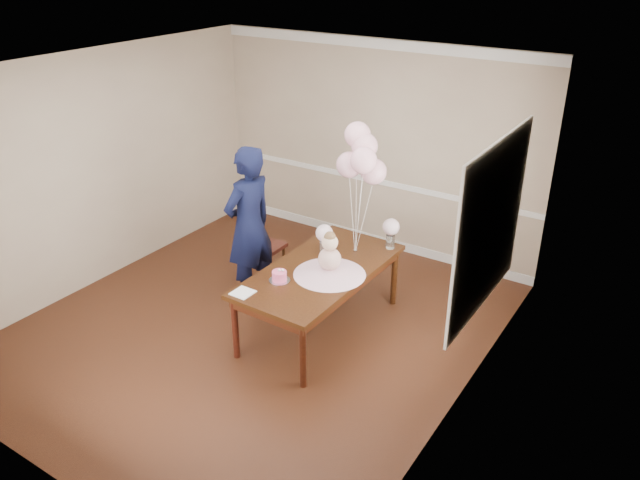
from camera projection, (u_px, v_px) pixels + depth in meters
The scene contains 52 objects.
floor at pixel (256, 326), 6.70m from camera, with size 4.50×5.00×0.00m, color black.
ceiling at pixel (243, 71), 5.52m from camera, with size 4.50×5.00×0.02m, color white.
wall_back at pixel (373, 147), 8.00m from camera, with size 4.50×0.02×2.70m, color tan.
wall_front at pixel (19, 333), 4.22m from camera, with size 4.50×0.02×2.70m, color tan.
wall_left at pixel (98, 169), 7.21m from camera, with size 0.02×5.00×2.70m, color tan.
wall_right at pixel (469, 271), 5.01m from camera, with size 0.02×5.00×2.70m, color tan.
chair_rail_trim at pixel (371, 180), 8.18m from camera, with size 4.50×0.02×0.07m, color white.
crown_molding at pixel (376, 43), 7.43m from camera, with size 4.50×0.02×0.12m, color silver.
baseboard_trim at pixel (369, 238), 8.55m from camera, with size 4.50×0.02×0.12m, color silver.
window_frame at pixel (491, 226), 5.31m from camera, with size 0.02×1.66×1.56m, color white.
window_blinds at pixel (489, 226), 5.32m from camera, with size 0.01×1.50×1.40m, color white.
dining_table_top at pixel (320, 271), 6.37m from camera, with size 0.96×1.93×0.05m, color black.
table_apron at pixel (320, 277), 6.40m from camera, with size 0.87×1.83×0.10m, color black.
table_leg_fl at pixel (235, 328), 6.07m from camera, with size 0.07×0.07×0.67m, color black.
table_leg_fr at pixel (303, 356), 5.67m from camera, with size 0.07×0.07×0.67m, color black.
table_leg_bl at pixel (334, 258), 7.39m from camera, with size 0.07×0.07×0.67m, color black.
table_leg_br at pixel (394, 277), 6.99m from camera, with size 0.07×0.07×0.67m, color black.
baby_skirt at pixel (330, 270), 6.23m from camera, with size 0.73×0.73×0.10m, color #DCA2B5.
baby_torso at pixel (330, 259), 6.18m from camera, with size 0.23×0.23×0.23m, color pink.
baby_head at pixel (330, 242), 6.10m from camera, with size 0.16×0.16×0.16m, color beige.
baby_hair at pixel (330, 237), 6.07m from camera, with size 0.12×0.12×0.12m, color brown.
cake_platter at pixel (280, 280), 6.13m from camera, with size 0.21×0.21×0.01m, color #B9BABE.
birthday_cake at pixel (279, 276), 6.11m from camera, with size 0.14×0.14×0.10m, color #EC4A80.
cake_flower_a at pixel (279, 270), 6.08m from camera, with size 0.03×0.03×0.03m, color white.
cake_flower_b at pixel (283, 270), 6.08m from camera, with size 0.03×0.03×0.03m, color silver.
rose_vase_near at pixel (324, 248), 6.62m from camera, with size 0.10×0.10×0.15m, color white.
roses_near at pixel (324, 233), 6.54m from camera, with size 0.18×0.18×0.18m, color beige.
rose_vase_far at pixel (390, 241), 6.76m from camera, with size 0.10×0.10×0.15m, color white.
roses_far at pixel (391, 227), 6.68m from camera, with size 0.18×0.18×0.18m, color beige.
napkin at pixel (243, 293), 5.92m from camera, with size 0.19×0.19×0.01m, color white.
balloon_weight at pixel (355, 251), 6.70m from camera, with size 0.04×0.04×0.02m, color silver.
balloon_a at pixel (349, 165), 6.34m from camera, with size 0.27×0.27×0.27m, color #E2A0B3.
balloon_b at pixel (364, 160), 6.16m from camera, with size 0.27×0.27×0.27m, color #FFB4CA.
balloon_c at pixel (365, 146), 6.27m from camera, with size 0.27×0.27×0.27m, color #F4ADBE.
balloon_d at pixel (358, 135), 6.29m from camera, with size 0.27×0.27×0.27m, color #FFB4C6.
balloon_e at pixel (374, 172), 6.29m from camera, with size 0.27×0.27×0.27m, color #E3A1B1.
balloon_ribbon_a at pixel (352, 215), 6.55m from camera, with size 0.00×0.00×0.81m, color white.
balloon_ribbon_b at pixel (359, 214), 6.47m from camera, with size 0.00×0.00×0.91m, color white.
balloon_ribbon_c at pixel (359, 207), 6.52m from camera, with size 0.00×0.00×1.00m, color white.
balloon_ribbon_d at pixel (356, 201), 6.53m from camera, with size 0.00×0.00×1.10m, color white.
balloon_ribbon_e at pixel (364, 219), 6.53m from camera, with size 0.00×0.00×0.76m, color white.
dining_chair_seat at pixel (263, 247), 7.45m from camera, with size 0.43×0.43×0.05m, color #3D1610.
chair_leg_fl at pixel (244, 266), 7.50m from camera, with size 0.04×0.04×0.42m, color black.
chair_leg_fr at pixel (267, 273), 7.33m from camera, with size 0.04×0.04×0.42m, color #34170E.
chair_leg_bl at pixel (261, 255), 7.77m from camera, with size 0.04×0.04×0.42m, color #39180F.
chair_leg_br at pixel (284, 262), 7.60m from camera, with size 0.04×0.04×0.42m, color #3A2110.
chair_back_post_l at pixel (240, 227), 7.29m from camera, with size 0.04×0.04×0.54m, color black.
chair_back_post_r at pixel (258, 217), 7.55m from camera, with size 0.04×0.04×0.54m, color #34180E.
chair_slat_low at pixel (250, 231), 7.47m from camera, with size 0.03×0.39×0.05m, color #33140E.
chair_slat_mid at pixel (249, 219), 7.41m from camera, with size 0.03×0.39×0.05m, color #351D0E.
chair_slat_top at pixel (248, 207), 7.34m from camera, with size 0.03×0.39×0.05m, color #341D0E.
woman at pixel (249, 226), 6.85m from camera, with size 0.66×0.44×1.82m, color black.
Camera 1 is at (3.64, -4.34, 3.76)m, focal length 35.00 mm.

